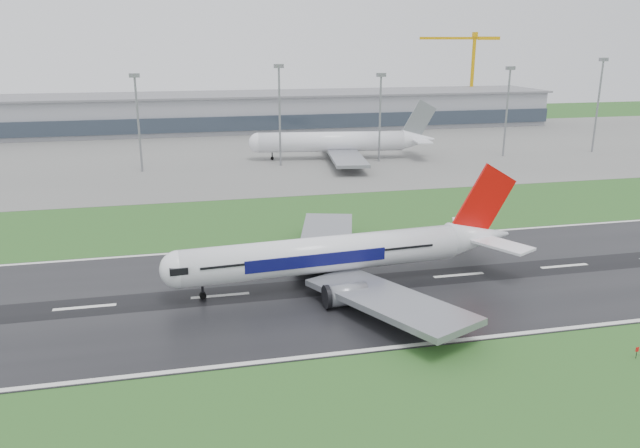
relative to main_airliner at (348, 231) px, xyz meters
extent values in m
plane|color=#24531E|center=(19.18, -1.18, -8.86)|extent=(520.00, 520.00, 0.00)
cube|color=black|center=(19.18, -1.18, -8.81)|extent=(400.00, 45.00, 0.10)
cube|color=slate|center=(19.18, 123.82, -8.82)|extent=(400.00, 130.00, 0.08)
cube|color=gray|center=(19.18, 183.82, -1.36)|extent=(240.00, 36.00, 15.00)
cylinder|color=gray|center=(-37.70, 98.82, 5.03)|extent=(0.64, 0.64, 27.77)
cylinder|color=gray|center=(4.56, 98.82, 6.16)|extent=(0.64, 0.64, 30.04)
cylinder|color=gray|center=(37.10, 98.82, 4.67)|extent=(0.64, 0.64, 27.05)
cylinder|color=gray|center=(81.66, 98.82, 5.49)|extent=(0.64, 0.64, 28.70)
cylinder|color=gray|center=(116.17, 98.82, 6.76)|extent=(0.64, 0.64, 31.24)
camera|label=1|loc=(-24.79, -90.60, 29.40)|focal=34.45mm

